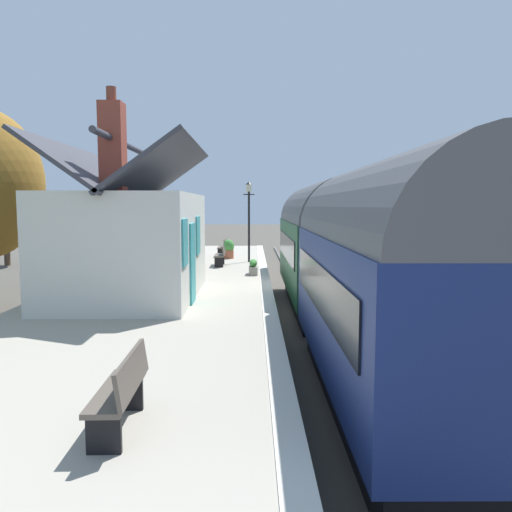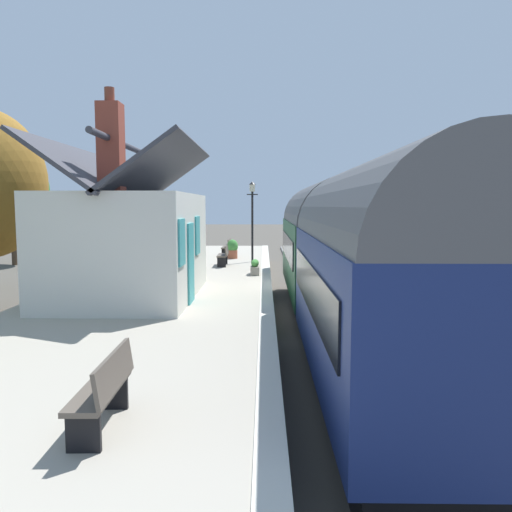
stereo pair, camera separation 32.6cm
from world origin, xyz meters
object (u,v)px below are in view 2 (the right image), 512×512
bench_by_lamp (224,255)px  lamp_post_platform (252,206)px  planter_under_sign (199,248)px  train (348,257)px  tree_distant (12,190)px  station_building (130,241)px  planter_edge_far (255,267)px  planter_bench_right (232,249)px  bench_mid_platform (227,247)px  bench_near_building (105,388)px  planter_edge_near (135,255)px

bench_by_lamp → lamp_post_platform: 2.84m
lamp_post_platform → planter_under_sign: bearing=34.7°
train → tree_distant: (16.79, 17.08, 2.23)m
station_building → planter_edge_far: 5.91m
planter_bench_right → planter_under_sign: (2.88, 1.98, -0.19)m
bench_mid_platform → planter_under_sign: bench_mid_platform is taller
bench_near_building → planter_edge_near: size_ratio=1.70×
planter_bench_right → bench_by_lamp: bearing=176.6°
bench_by_lamp → planter_edge_near: bench_by_lamp is taller
tree_distant → planter_bench_right: bearing=-111.9°
station_building → planter_edge_near: size_ratio=7.41×
bench_mid_platform → lamp_post_platform: lamp_post_platform is taller
bench_mid_platform → planter_edge_near: bearing=136.3°
planter_bench_right → lamp_post_platform: lamp_post_platform is taller
train → planter_under_sign: 15.39m
train → planter_under_sign: bearing=21.7°
bench_near_building → planter_bench_right: planter_bench_right is taller
tree_distant → planter_edge_far: bearing=-127.2°
lamp_post_platform → tree_distant: (6.83, 14.39, 0.93)m
planter_under_sign → tree_distant: size_ratio=0.14×
train → planter_under_sign: train is taller
bench_mid_platform → bench_near_building: (-19.96, -0.05, 0.00)m
bench_by_lamp → planter_bench_right: size_ratio=1.52×
bench_near_building → tree_distant: tree_distant is taller
planter_edge_near → station_building: bearing=-166.3°
planter_edge_far → station_building: bearing=143.7°
bench_by_lamp → planter_edge_far: bench_by_lamp is taller
station_building → bench_by_lamp: size_ratio=4.38×
station_building → tree_distant: 19.38m
bench_mid_platform → planter_edge_far: size_ratio=1.76×
planter_edge_far → lamp_post_platform: size_ratio=0.22×
train → planter_edge_near: train is taller
train → planter_under_sign: size_ratio=17.50×
station_building → lamp_post_platform: 9.51m
planter_edge_far → planter_bench_right: size_ratio=0.86×
planter_under_sign → lamp_post_platform: size_ratio=0.26×
bench_mid_platform → bench_near_building: same height
station_building → bench_near_building: size_ratio=4.37×
bench_mid_platform → bench_by_lamp: (-4.18, -0.16, 0.00)m
bench_by_lamp → bench_near_building: bearing=179.6°
bench_by_lamp → planter_edge_far: bearing=-153.2°
planter_edge_near → bench_mid_platform: bearing=-43.7°
bench_by_lamp → planter_edge_near: (0.27, 3.90, -0.06)m
bench_near_building → planter_under_sign: 21.70m
planter_under_sign → planter_bench_right: bearing=-145.4°
bench_near_building → planter_bench_right: (18.75, -0.29, -0.01)m
planter_edge_near → planter_edge_far: bearing=-119.5°
lamp_post_platform → planter_edge_near: bearing=104.0°
train → bench_near_building: bearing=151.7°
planter_bench_right → station_building: bearing=167.9°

